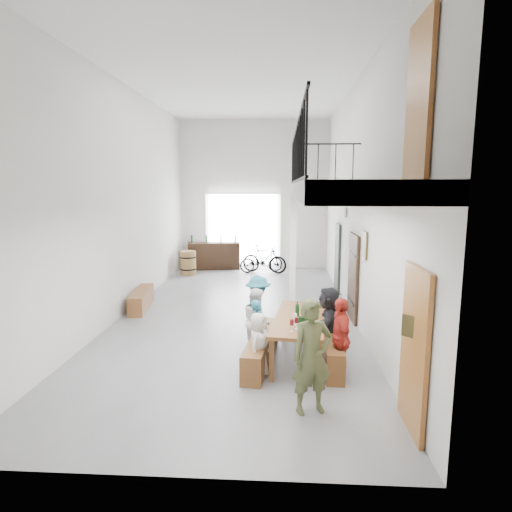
# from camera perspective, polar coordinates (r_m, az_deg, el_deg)

# --- Properties ---
(floor) EXTENTS (12.00, 12.00, 0.00)m
(floor) POSITION_cam_1_polar(r_m,az_deg,el_deg) (10.56, -2.41, -7.64)
(floor) COLOR slate
(floor) RESTS_ON ground
(room_walls) EXTENTS (12.00, 12.00, 12.00)m
(room_walls) POSITION_cam_1_polar(r_m,az_deg,el_deg) (10.12, -2.55, 12.01)
(room_walls) COLOR silver
(room_walls) RESTS_ON ground
(gateway_portal) EXTENTS (2.80, 0.08, 2.80)m
(gateway_portal) POSITION_cam_1_polar(r_m,az_deg,el_deg) (16.14, -1.74, 3.30)
(gateway_portal) COLOR white
(gateway_portal) RESTS_ON ground
(right_wall_decor) EXTENTS (0.07, 8.28, 5.07)m
(right_wall_decor) POSITION_cam_1_polar(r_m,az_deg,el_deg) (8.46, 14.69, -0.04)
(right_wall_decor) COLOR #9D6026
(right_wall_decor) RESTS_ON ground
(balcony) EXTENTS (1.52, 5.62, 4.00)m
(balcony) POSITION_cam_1_polar(r_m,az_deg,el_deg) (6.99, 11.25, 8.26)
(balcony) COLOR white
(balcony) RESTS_ON ground
(tasting_table) EXTENTS (1.13, 2.24, 0.79)m
(tasting_table) POSITION_cam_1_polar(r_m,az_deg,el_deg) (7.64, 5.88, -8.76)
(tasting_table) COLOR brown
(tasting_table) RESTS_ON ground
(bench_inner) EXTENTS (0.58, 2.13, 0.48)m
(bench_inner) POSITION_cam_1_polar(r_m,az_deg,el_deg) (7.71, 0.71, -12.21)
(bench_inner) COLOR brown
(bench_inner) RESTS_ON ground
(bench_wall) EXTENTS (0.33, 2.22, 0.51)m
(bench_wall) POSITION_cam_1_polar(r_m,az_deg,el_deg) (7.91, 9.79, -11.68)
(bench_wall) COLOR brown
(bench_wall) RESTS_ON ground
(tableware) EXTENTS (0.51, 1.07, 0.35)m
(tableware) POSITION_cam_1_polar(r_m,az_deg,el_deg) (7.26, 6.18, -7.86)
(tableware) COLOR black
(tableware) RESTS_ON tasting_table
(side_bench) EXTENTS (0.57, 1.68, 0.46)m
(side_bench) POSITION_cam_1_polar(r_m,az_deg,el_deg) (11.29, -15.05, -5.61)
(side_bench) COLOR brown
(side_bench) RESTS_ON ground
(oak_barrel) EXTENTS (0.57, 0.57, 0.84)m
(oak_barrel) POSITION_cam_1_polar(r_m,az_deg,el_deg) (15.19, -9.04, -0.91)
(oak_barrel) COLOR olive
(oak_barrel) RESTS_ON ground
(serving_counter) EXTENTS (1.97, 0.81, 1.01)m
(serving_counter) POSITION_cam_1_polar(r_m,az_deg,el_deg) (16.11, -5.62, 0.03)
(serving_counter) COLOR #312012
(serving_counter) RESTS_ON ground
(counter_bottles) EXTENTS (1.64, 0.35, 0.28)m
(counter_bottles) POSITION_cam_1_polar(r_m,az_deg,el_deg) (16.01, -5.66, 2.30)
(counter_bottles) COLOR black
(counter_bottles) RESTS_ON serving_counter
(guest_left_a) EXTENTS (0.49, 0.60, 1.06)m
(guest_left_a) POSITION_cam_1_polar(r_m,az_deg,el_deg) (7.07, 0.35, -11.73)
(guest_left_a) COLOR white
(guest_left_a) RESTS_ON ground
(guest_left_b) EXTENTS (0.40, 0.48, 1.11)m
(guest_left_b) POSITION_cam_1_polar(r_m,az_deg,el_deg) (7.62, 0.27, -9.95)
(guest_left_b) COLOR #226172
(guest_left_b) RESTS_ON ground
(guest_left_c) EXTENTS (0.64, 0.72, 1.22)m
(guest_left_c) POSITION_cam_1_polar(r_m,az_deg,el_deg) (8.01, 0.08, -8.57)
(guest_left_c) COLOR white
(guest_left_c) RESTS_ON ground
(guest_left_d) EXTENTS (0.64, 0.94, 1.34)m
(guest_left_d) POSITION_cam_1_polar(r_m,az_deg,el_deg) (8.50, 0.27, -7.10)
(guest_left_d) COLOR #226172
(guest_left_d) RESTS_ON ground
(guest_right_a) EXTENTS (0.39, 0.80, 1.32)m
(guest_right_a) POSITION_cam_1_polar(r_m,az_deg,el_deg) (7.11, 11.18, -10.67)
(guest_right_a) COLOR #B2281E
(guest_right_a) RESTS_ON ground
(guest_right_b) EXTENTS (0.66, 1.27, 1.31)m
(guest_right_b) POSITION_cam_1_polar(r_m,az_deg,el_deg) (7.85, 9.63, -8.75)
(guest_right_b) COLOR black
(guest_right_b) RESTS_ON ground
(guest_right_c) EXTENTS (0.51, 0.61, 1.07)m
(guest_right_c) POSITION_cam_1_polar(r_m,az_deg,el_deg) (8.38, 9.60, -8.44)
(guest_right_c) COLOR white
(guest_right_c) RESTS_ON ground
(host_standing) EXTENTS (0.67, 0.55, 1.59)m
(host_standing) POSITION_cam_1_polar(r_m,az_deg,el_deg) (5.97, 7.47, -13.17)
(host_standing) COLOR #4A512D
(host_standing) RESTS_ON ground
(potted_plant) EXTENTS (0.51, 0.49, 0.45)m
(potted_plant) POSITION_cam_1_polar(r_m,az_deg,el_deg) (11.03, 10.69, -5.84)
(potted_plant) COLOR #174A16
(potted_plant) RESTS_ON ground
(bicycle_near) EXTENTS (1.67, 0.97, 0.83)m
(bicycle_near) POSITION_cam_1_polar(r_m,az_deg,el_deg) (15.42, 0.71, -0.67)
(bicycle_near) COLOR black
(bicycle_near) RESTS_ON ground
(bicycle_far) EXTENTS (1.72, 0.93, 1.00)m
(bicycle_far) POSITION_cam_1_polar(r_m,az_deg,el_deg) (15.32, 1.12, -0.43)
(bicycle_far) COLOR black
(bicycle_far) RESTS_ON ground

